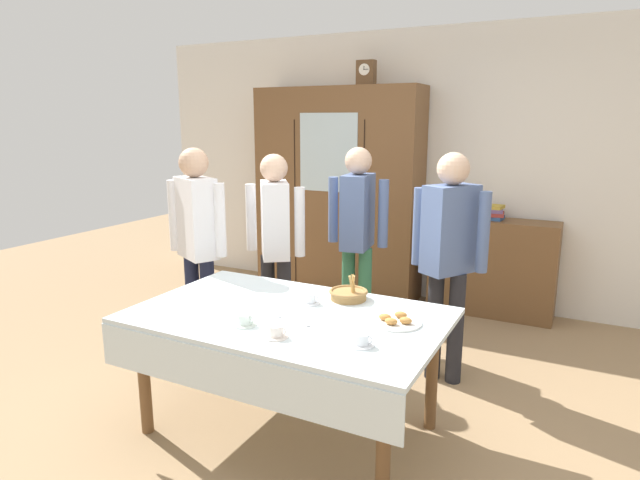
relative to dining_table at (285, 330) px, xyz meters
name	(u,v)px	position (x,y,z in m)	size (l,w,h in m)	color
ground_plane	(306,413)	(0.00, 0.24, -0.65)	(12.00, 12.00, 0.00)	#997A56
back_wall	(431,168)	(0.00, 2.89, 0.70)	(6.40, 0.10, 2.70)	silver
dining_table	(285,330)	(0.00, 0.00, 0.00)	(1.77, 1.10, 0.74)	brown
wall_cabinet	(338,193)	(-0.90, 2.59, 0.43)	(1.75, 0.46, 2.15)	brown
mantel_clock	(366,73)	(-0.60, 2.59, 1.62)	(0.18, 0.11, 0.24)	brown
bookshelf_low	(492,267)	(0.70, 2.64, -0.19)	(1.15, 0.35, 0.92)	brown
book_stack	(496,213)	(0.70, 2.64, 0.33)	(0.17, 0.21, 0.13)	#2D5184
tea_cup_center	(245,321)	(-0.11, -0.23, 0.12)	(0.13, 0.13, 0.06)	silver
tea_cup_far_left	(276,332)	(0.13, -0.29, 0.12)	(0.13, 0.13, 0.06)	white
tea_cup_near_right	(310,299)	(0.03, 0.24, 0.12)	(0.13, 0.13, 0.06)	white
tea_cup_back_edge	(362,340)	(0.55, -0.19, 0.12)	(0.13, 0.13, 0.06)	white
bread_basket	(349,294)	(0.21, 0.41, 0.13)	(0.24, 0.24, 0.16)	#9E7542
pastry_plate	(396,321)	(0.60, 0.17, 0.11)	(0.28, 0.28, 0.05)	white
spoon_back_edge	(304,325)	(0.17, -0.09, 0.09)	(0.12, 0.02, 0.01)	silver
spoon_front_edge	(276,316)	(-0.04, -0.04, 0.09)	(0.12, 0.02, 0.01)	silver
person_behind_table_left	(275,235)	(-0.68, 0.99, 0.30)	(0.52, 0.41, 1.58)	#232328
person_by_cabinet	(449,246)	(0.65, 1.10, 0.33)	(0.52, 0.41, 1.62)	#232328
person_beside_shelf	(357,226)	(-0.19, 1.48, 0.33)	(0.52, 0.38, 1.62)	#33704C
person_behind_table_right	(197,233)	(-1.14, 0.63, 0.34)	(0.52, 0.34, 1.63)	#191E38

